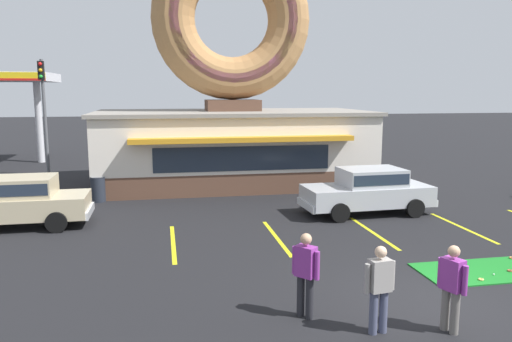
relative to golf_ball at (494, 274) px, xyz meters
The scene contains 19 objects.
ground_plane 2.29m from the golf_ball, 152.84° to the right, with size 160.00×160.00×0.00m, color black.
donut_shop_building 14.09m from the golf_ball, 108.39° to the left, with size 12.30×6.75×10.96m.
mini_donut_mid_centre 1.54m from the golf_ball, 38.60° to the left, with size 0.13×0.13×0.04m, color #D17F47.
mini_donut_mid_right 0.53m from the golf_ball, 155.06° to the right, with size 0.13×0.13×0.04m, color #E5C666.
mini_donut_far_left 0.91m from the golf_ball, 146.17° to the left, with size 0.13×0.13×0.04m, color #D17F47.
mini_donut_far_centre 0.79m from the golf_ball, behind, with size 0.13×0.13×0.04m, color #D17F47.
mini_donut_far_right 0.56m from the golf_ball, 15.33° to the left, with size 0.13×0.13×0.04m, color brown.
golf_ball is the anchor object (origin of this frame).
car_silver 6.29m from the golf_ball, 94.24° to the left, with size 4.64×2.14×1.60m.
car_champagne 13.74m from the golf_ball, 151.32° to the left, with size 4.58×2.01×1.60m.
pedestrian_blue_sweater_man 3.49m from the golf_ball, 138.22° to the right, with size 0.36×0.56×1.60m.
pedestrian_hooded_kid 5.12m from the golf_ball, 166.14° to the right, with size 0.43×0.47×1.64m.
pedestrian_leather_jacket_man 4.41m from the golf_ball, 151.43° to the right, with size 0.59×0.29×1.60m.
trash_bin 14.10m from the golf_ball, 135.16° to the left, with size 0.57×0.57×0.97m.
traffic_light_pole 21.51m from the golf_ball, 128.57° to the left, with size 0.28×0.47×5.80m.
parking_stripe_far_left 8.27m from the golf_ball, 151.42° to the left, with size 0.12×3.60×0.01m, color yellow.
parking_stripe_left 5.82m from the golf_ball, 137.13° to the left, with size 0.12×3.60×0.01m, color yellow.
parking_stripe_mid_left 4.15m from the golf_ball, 107.70° to the left, with size 0.12×3.60×0.01m, color yellow.
parking_stripe_centre 4.32m from the golf_ball, 66.29° to the left, with size 0.12×3.60×0.01m, color yellow.
Camera 1 is at (-5.43, -8.79, 4.25)m, focal length 35.00 mm.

